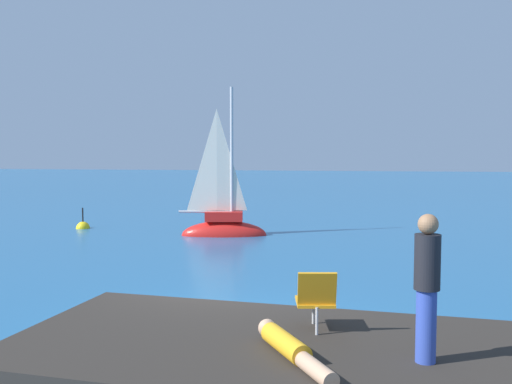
{
  "coord_description": "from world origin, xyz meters",
  "views": [
    {
      "loc": [
        2.1,
        -10.21,
        3.24
      ],
      "look_at": [
        -1.04,
        8.75,
        1.85
      ],
      "focal_mm": 41.32,
      "sensor_mm": 36.0,
      "label": 1
    }
  ],
  "objects_px": {
    "person_sunbather": "(290,348)",
    "marker_buoy": "(83,228)",
    "sailboat_near": "(224,227)",
    "person_standing": "(427,284)",
    "beach_chair": "(316,297)"
  },
  "relations": [
    {
      "from": "person_standing",
      "to": "marker_buoy",
      "type": "distance_m",
      "value": 20.03
    },
    {
      "from": "beach_chair",
      "to": "marker_buoy",
      "type": "xyz_separation_m",
      "value": [
        -10.52,
        15.22,
        -1.37
      ]
    },
    {
      "from": "marker_buoy",
      "to": "person_sunbather",
      "type": "bearing_deg",
      "value": -57.58
    },
    {
      "from": "sailboat_near",
      "to": "beach_chair",
      "type": "relative_size",
      "value": 7.67
    },
    {
      "from": "person_sunbather",
      "to": "beach_chair",
      "type": "height_order",
      "value": "beach_chair"
    },
    {
      "from": "sailboat_near",
      "to": "person_standing",
      "type": "distance_m",
      "value": 16.19
    },
    {
      "from": "person_standing",
      "to": "marker_buoy",
      "type": "height_order",
      "value": "person_standing"
    },
    {
      "from": "person_sunbather",
      "to": "marker_buoy",
      "type": "bearing_deg",
      "value": -177.88
    },
    {
      "from": "person_standing",
      "to": "marker_buoy",
      "type": "xyz_separation_m",
      "value": [
        -11.76,
        16.11,
        -1.79
      ]
    },
    {
      "from": "marker_buoy",
      "to": "sailboat_near",
      "type": "bearing_deg",
      "value": -9.22
    },
    {
      "from": "beach_chair",
      "to": "marker_buoy",
      "type": "height_order",
      "value": "beach_chair"
    },
    {
      "from": "person_sunbather",
      "to": "sailboat_near",
      "type": "bearing_deg",
      "value": 164.95
    },
    {
      "from": "person_sunbather",
      "to": "marker_buoy",
      "type": "distance_m",
      "value": 19.24
    },
    {
      "from": "sailboat_near",
      "to": "marker_buoy",
      "type": "xyz_separation_m",
      "value": [
        -6.15,
        1.0,
        -0.32
      ]
    },
    {
      "from": "sailboat_near",
      "to": "person_sunbather",
      "type": "height_order",
      "value": "sailboat_near"
    }
  ]
}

